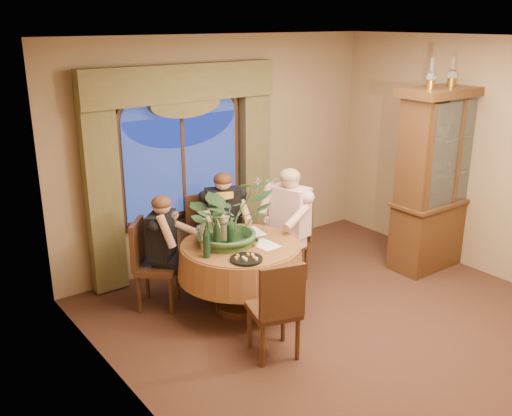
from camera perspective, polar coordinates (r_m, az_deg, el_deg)
floor at (r=5.91m, az=10.56°, el=-12.06°), size 5.00×5.00×0.00m
wall_back at (r=7.19m, az=-3.47°, el=5.80°), size 4.50×0.00×4.50m
wall_right at (r=7.14m, az=23.73°, el=4.16°), size 0.00×5.00×5.00m
ceiling at (r=5.12m, az=12.45°, el=16.12°), size 5.00×5.00×0.00m
window at (r=6.86m, az=-7.33°, el=4.19°), size 1.62×0.10×1.32m
arched_transom at (r=6.71m, az=-7.60°, el=10.65°), size 1.60×0.06×0.44m
drapery_left at (r=6.42m, az=-15.07°, el=1.60°), size 0.38×0.14×2.32m
drapery_right at (r=7.39m, az=-0.13°, el=4.42°), size 0.38×0.14×2.32m
swag_valance at (r=6.62m, az=-7.33°, el=12.30°), size 2.45×0.16×0.42m
dining_table at (r=6.08m, az=-1.52°, el=-6.86°), size 1.44×1.44×0.75m
china_cabinet at (r=7.33m, az=18.04°, el=2.80°), size 1.37×0.54×2.22m
oil_lamp_left at (r=6.80m, az=17.16°, el=12.75°), size 0.11×0.11×0.34m
oil_lamp_center at (r=7.11m, az=19.07°, el=12.78°), size 0.11×0.11×0.34m
oil_lamp_right at (r=7.43m, az=20.82°, el=12.80°), size 0.11×0.11×0.34m
chair_right at (r=6.67m, az=3.08°, el=-3.52°), size 0.52×0.52×0.96m
chair_back_right at (r=6.85m, az=-4.77°, el=-2.96°), size 0.49×0.49×0.96m
chair_back at (r=6.18m, az=-9.83°, el=-5.63°), size 0.59×0.59×0.96m
chair_front_left at (r=5.25m, az=1.76°, el=-9.88°), size 0.52×0.52×0.96m
person_pink at (r=6.60m, az=3.40°, el=-1.80°), size 0.56×0.59×1.38m
person_back at (r=6.19m, az=-9.35°, el=-4.20°), size 0.60×0.60×1.23m
person_scarf at (r=6.80m, az=-3.27°, el=-1.61°), size 0.59×0.56×1.28m
stoneware_vase at (r=5.90m, az=-3.20°, el=-2.16°), size 0.16×0.16×0.30m
centerpiece_plant at (r=5.77m, az=-2.82°, el=2.21°), size 0.95×1.05×0.82m
olive_bowl at (r=5.89m, az=-0.50°, el=-3.45°), size 0.16×0.16×0.05m
cheese_platter at (r=5.52m, az=-0.97°, el=-5.15°), size 0.32×0.32×0.02m
wine_bottle_0 at (r=5.87m, az=-5.12°, el=-2.14°), size 0.07×0.07×0.33m
wine_bottle_1 at (r=5.78m, az=-3.92°, el=-2.46°), size 0.07×0.07×0.33m
wine_bottle_2 at (r=5.68m, az=-3.95°, el=-2.83°), size 0.07×0.07×0.33m
wine_bottle_3 at (r=5.55m, az=-4.98°, el=-3.36°), size 0.07×0.07×0.33m
wine_bottle_4 at (r=5.76m, az=-2.61°, el=-2.50°), size 0.07×0.07×0.33m
wine_bottle_5 at (r=5.73m, az=-5.21°, el=-2.65°), size 0.07×0.07×0.33m
tasting_paper_0 at (r=5.89m, az=0.91°, el=-3.69°), size 0.23×0.31×0.00m
tasting_paper_1 at (r=6.23m, az=-0.38°, el=-2.40°), size 0.26×0.33×0.00m
wine_glass_person_pink at (r=6.21m, az=1.06°, el=-1.62°), size 0.07×0.07×0.18m
wine_glass_person_back at (r=5.99m, az=-5.71°, el=-2.50°), size 0.07×0.07×0.18m
wine_glass_person_scarf at (r=6.30m, az=-2.46°, el=-1.36°), size 0.07×0.07×0.18m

